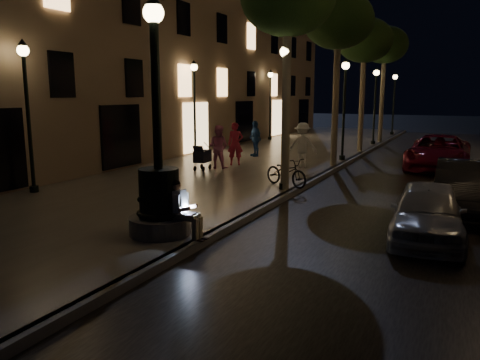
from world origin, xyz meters
The scene contains 26 objects.
ground centered at (0.00, 15.00, 0.00)m, with size 120.00×120.00×0.00m, color black.
cobble_lane centered at (3.00, 15.00, 0.01)m, with size 6.00×45.00×0.02m, color black.
promenade centered at (-4.00, 15.00, 0.10)m, with size 8.00×45.00×0.20m, color #635E57.
curb_strip centered at (0.00, 15.00, 0.10)m, with size 0.25×45.00×0.20m, color #59595B.
building_left centered at (-12.00, 18.00, 7.50)m, with size 8.00×36.00×15.00m, color #7A624C.
fountain_lamppost centered at (-1.00, 2.00, 1.21)m, with size 1.40×1.40×5.21m.
seated_man_laptop centered at (-0.39, 2.00, 0.89)m, with size 0.91×0.31×1.29m.
tree_second centered at (-0.20, 14.00, 6.33)m, with size 3.00×3.00×7.40m.
tree_third centered at (-0.30, 20.00, 6.14)m, with size 3.00×3.00×7.20m.
tree_far centered at (-0.22, 26.00, 6.43)m, with size 3.00×3.00×7.50m.
lamp_curb_a centered at (-0.30, 8.00, 3.24)m, with size 0.36×0.36×4.81m.
lamp_curb_b centered at (-0.30, 16.00, 3.24)m, with size 0.36×0.36×4.81m.
lamp_curb_c centered at (-0.30, 24.00, 3.24)m, with size 0.36×0.36×4.81m.
lamp_curb_d centered at (-0.30, 32.00, 3.24)m, with size 0.36×0.36×4.81m.
lamp_left_a centered at (-7.40, 4.00, 3.24)m, with size 0.36×0.36×4.81m.
lamp_left_b centered at (-7.40, 14.00, 3.24)m, with size 0.36×0.36×4.81m.
lamp_left_c centered at (-7.40, 24.00, 3.24)m, with size 0.36×0.36×4.81m.
stroller centered at (-4.74, 10.20, 0.78)m, with size 0.56×1.16×1.17m.
car_front centered at (4.43, 4.86, 0.66)m, with size 1.56×3.88×1.32m, color #A1A5A8.
car_second centered at (5.17, 7.94, 0.74)m, with size 1.56×4.46×1.47m, color black.
car_third centered at (4.00, 16.07, 0.77)m, with size 2.55×5.52×1.53m, color maroon.
pedestrian_red centered at (-4.17, 12.16, 1.15)m, with size 0.69×0.45×1.90m, color #B3233D.
pedestrian_pink centered at (-4.41, 10.99, 1.12)m, with size 0.89×0.70×1.84m, color pink.
pedestrian_white centered at (-1.25, 12.77, 1.17)m, with size 1.25×0.72×1.94m, color white.
pedestrian_blue centered at (-4.62, 15.30, 1.11)m, with size 1.06×0.44×1.81m, color navy.
bicycle centered at (-0.40, 8.53, 0.69)m, with size 0.65×1.87×0.98m, color black.
Camera 1 is at (5.13, -6.41, 3.32)m, focal length 35.00 mm.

